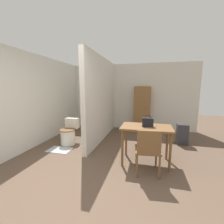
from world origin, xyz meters
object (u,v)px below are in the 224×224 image
at_px(toilet, 69,134).
at_px(space_heater, 182,134).
at_px(wooden_cabinet, 142,109).
at_px(handbag, 148,122).
at_px(dining_table, 146,131).
at_px(wooden_chair, 148,149).

xyz_separation_m(toilet, space_heater, (3.16, 0.73, -0.00)).
xyz_separation_m(toilet, wooden_cabinet, (1.97, 1.89, 0.53)).
relative_size(handbag, space_heater, 0.43).
height_order(dining_table, handbag, handbag).
relative_size(toilet, wooden_cabinet, 0.43).
relative_size(toilet, space_heater, 1.22).
xyz_separation_m(handbag, wooden_cabinet, (-0.23, 2.52, -0.07)).
bearing_deg(handbag, space_heater, 54.66).
height_order(wooden_chair, handbag, handbag).
height_order(wooden_chair, wooden_cabinet, wooden_cabinet).
bearing_deg(space_heater, wooden_cabinet, 135.63).
bearing_deg(wooden_chair, space_heater, 56.38).
relative_size(dining_table, toilet, 1.47).
bearing_deg(toilet, wooden_chair, -25.86).
height_order(wooden_chair, space_heater, wooden_chair).
bearing_deg(handbag, dining_table, 156.73).
height_order(wooden_cabinet, space_heater, wooden_cabinet).
bearing_deg(dining_table, wooden_chair, -84.19).
xyz_separation_m(wooden_chair, space_heater, (0.94, 1.80, -0.20)).
distance_m(handbag, wooden_cabinet, 2.53).
relative_size(wooden_chair, toilet, 1.24).
xyz_separation_m(dining_table, handbag, (0.03, -0.01, 0.20)).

